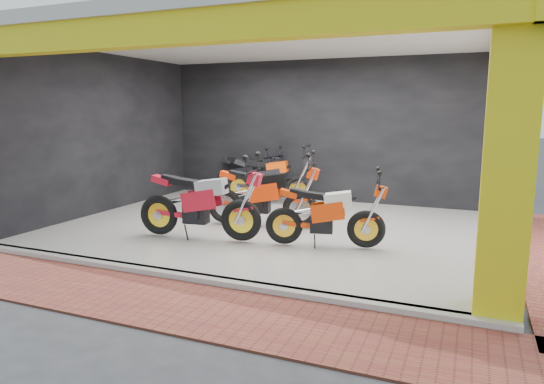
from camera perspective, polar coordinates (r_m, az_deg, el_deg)
The scene contains 15 objects.
ground at distance 7.60m, azimuth -5.23°, elevation -8.00°, with size 80.00×80.00×0.00m, color #2D2D30.
showroom_floor at distance 9.33m, azimuth 0.51°, elevation -4.31°, with size 8.00×6.00×0.10m, color silver.
showroom_ceiling at distance 9.15m, azimuth 0.55°, elevation 17.81°, with size 8.40×6.40×0.20m, color beige.
back_wall at distance 12.00m, azimuth 6.14°, elevation 6.95°, with size 8.20×0.20×3.50m, color black.
left_wall at distance 11.27m, azimuth -19.29°, elevation 6.30°, with size 0.20×6.20×3.50m, color black.
corner_column at distance 5.68m, azimuth 26.02°, elevation 3.17°, with size 0.50×0.50×3.50m, color yellow.
header_beam_front at distance 6.46m, azimuth -10.05°, elevation 18.44°, with size 8.40×0.30×0.40m, color yellow.
header_beam_right at distance 8.48m, azimuth 27.52°, elevation 15.38°, with size 0.30×6.40×0.40m, color yellow.
floor_kerb at distance 6.75m, azimuth -9.33°, elevation -9.94°, with size 8.00×0.20×0.10m, color silver.
paver_front at distance 6.15m, azimuth -13.24°, elevation -12.37°, with size 9.00×1.40×0.03m, color brown.
moto_hero at distance 7.79m, azimuth 11.09°, elevation -2.20°, with size 2.04×0.75×1.24m, color #EC3D09, non-canonical shape.
moto_row_a at distance 8.05m, azimuth -3.68°, elevation -0.96°, with size 2.35×0.87×1.44m, color red, non-canonical shape.
moto_row_b at distance 8.99m, azimuth 3.37°, elevation 0.00°, with size 2.28×0.84×1.39m, color #F6390A, non-canonical shape.
moto_row_c at distance 11.29m, azimuth 3.09°, elevation 1.91°, with size 2.24×0.83×1.37m, color black, non-canonical shape.
moto_row_d at distance 12.06m, azimuth -0.50°, elevation 2.19°, with size 2.09×0.77×1.28m, color black, non-canonical shape.
Camera 1 is at (3.41, -6.40, 2.29)m, focal length 32.00 mm.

